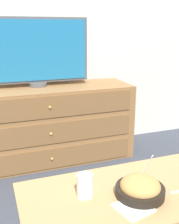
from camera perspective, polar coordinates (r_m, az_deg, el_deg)
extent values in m
plane|color=#383D47|center=(2.92, -11.55, -7.42)|extent=(12.00, 12.00, 0.00)
cube|color=silver|center=(2.70, -13.32, 18.92)|extent=(12.00, 0.05, 2.60)
cube|color=olive|center=(2.56, -9.02, -2.55)|extent=(1.57, 0.47, 0.68)
cube|color=brown|center=(2.43, -7.64, -9.37)|extent=(1.44, 0.01, 0.18)
sphere|color=tan|center=(2.43, -7.61, -9.43)|extent=(0.02, 0.02, 0.02)
cube|color=brown|center=(2.34, -7.85, -4.38)|extent=(1.44, 0.01, 0.18)
sphere|color=tan|center=(2.34, -7.82, -4.43)|extent=(0.02, 0.02, 0.02)
cube|color=brown|center=(2.27, -8.08, 0.97)|extent=(1.44, 0.01, 0.18)
sphere|color=tan|center=(2.26, -8.04, 0.93)|extent=(0.02, 0.02, 0.02)
cylinder|color=#515156|center=(2.54, -10.41, 5.56)|extent=(0.16, 0.16, 0.03)
cube|color=#515156|center=(2.51, -10.80, 12.17)|extent=(0.91, 0.04, 0.55)
cube|color=#1E6B9E|center=(2.49, -10.71, 12.14)|extent=(0.87, 0.01, 0.51)
cube|color=tan|center=(1.37, 8.07, -16.01)|extent=(1.00, 0.52, 0.02)
cylinder|color=#9C7549|center=(1.87, 17.57, -15.09)|extent=(0.04, 0.04, 0.43)
cylinder|color=black|center=(1.33, 10.20, -15.57)|extent=(0.22, 0.22, 0.04)
ellipsoid|color=tan|center=(1.32, 10.26, -14.62)|extent=(0.18, 0.18, 0.09)
cube|color=silver|center=(1.32, 10.80, -12.12)|extent=(0.05, 0.06, 0.16)
cube|color=silver|center=(1.27, 12.35, -9.32)|extent=(0.03, 0.03, 0.03)
cylinder|color=beige|center=(1.30, -0.92, -15.48)|extent=(0.07, 0.07, 0.07)
cylinder|color=white|center=(1.29, -0.93, -14.72)|extent=(0.07, 0.07, 0.11)
cube|color=white|center=(1.26, 8.90, -18.66)|extent=(0.17, 0.17, 0.00)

